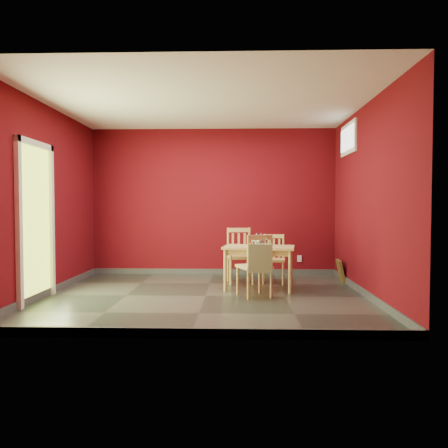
{
  "coord_description": "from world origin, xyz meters",
  "views": [
    {
      "loc": [
        0.46,
        -6.1,
        1.26
      ],
      "look_at": [
        0.25,
        0.45,
        1.0
      ],
      "focal_mm": 35.0,
      "sensor_mm": 36.0,
      "label": 1
    }
  ],
  "objects_px": {
    "chair_far_left": "(240,255)",
    "tote_bag": "(260,258)",
    "dining_table": "(259,251)",
    "cat": "(258,239)",
    "chair_near": "(255,265)",
    "chair_far_right": "(274,258)",
    "picture_frame": "(341,271)"
  },
  "relations": [
    {
      "from": "chair_far_left",
      "to": "chair_far_right",
      "type": "bearing_deg",
      "value": 2.86
    },
    {
      "from": "cat",
      "to": "dining_table",
      "type": "bearing_deg",
      "value": 61.55
    },
    {
      "from": "chair_near",
      "to": "cat",
      "type": "xyz_separation_m",
      "value": [
        0.06,
        0.51,
        0.32
      ]
    },
    {
      "from": "chair_far_right",
      "to": "cat",
      "type": "relative_size",
      "value": 1.83
    },
    {
      "from": "dining_table",
      "to": "cat",
      "type": "distance_m",
      "value": 0.2
    },
    {
      "from": "dining_table",
      "to": "chair_near",
      "type": "height_order",
      "value": "chair_near"
    },
    {
      "from": "tote_bag",
      "to": "cat",
      "type": "height_order",
      "value": "cat"
    },
    {
      "from": "tote_bag",
      "to": "chair_far_left",
      "type": "bearing_deg",
      "value": 101.27
    },
    {
      "from": "dining_table",
      "to": "cat",
      "type": "height_order",
      "value": "cat"
    },
    {
      "from": "chair_near",
      "to": "picture_frame",
      "type": "relative_size",
      "value": 2.37
    },
    {
      "from": "chair_far_right",
      "to": "cat",
      "type": "height_order",
      "value": "cat"
    },
    {
      "from": "chair_far_left",
      "to": "tote_bag",
      "type": "xyz_separation_m",
      "value": [
        0.27,
        -1.34,
        0.11
      ]
    },
    {
      "from": "chair_near",
      "to": "picture_frame",
      "type": "height_order",
      "value": "chair_near"
    },
    {
      "from": "chair_far_left",
      "to": "cat",
      "type": "bearing_deg",
      "value": -66.54
    },
    {
      "from": "cat",
      "to": "picture_frame",
      "type": "height_order",
      "value": "cat"
    },
    {
      "from": "tote_bag",
      "to": "chair_near",
      "type": "bearing_deg",
      "value": 105.27
    },
    {
      "from": "chair_far_right",
      "to": "chair_near",
      "type": "relative_size",
      "value": 0.91
    },
    {
      "from": "dining_table",
      "to": "chair_near",
      "type": "bearing_deg",
      "value": -97.58
    },
    {
      "from": "chair_far_right",
      "to": "cat",
      "type": "xyz_separation_m",
      "value": [
        -0.29,
        -0.66,
        0.36
      ]
    },
    {
      "from": "chair_near",
      "to": "tote_bag",
      "type": "distance_m",
      "value": 0.24
    },
    {
      "from": "chair_near",
      "to": "chair_far_right",
      "type": "bearing_deg",
      "value": 73.47
    },
    {
      "from": "dining_table",
      "to": "tote_bag",
      "type": "height_order",
      "value": "tote_bag"
    },
    {
      "from": "chair_far_left",
      "to": "tote_bag",
      "type": "relative_size",
      "value": 2.01
    },
    {
      "from": "chair_far_left",
      "to": "tote_bag",
      "type": "bearing_deg",
      "value": -78.73
    },
    {
      "from": "cat",
      "to": "picture_frame",
      "type": "bearing_deg",
      "value": 14.8
    },
    {
      "from": "cat",
      "to": "chair_far_left",
      "type": "bearing_deg",
      "value": 99.33
    },
    {
      "from": "chair_far_left",
      "to": "tote_bag",
      "type": "height_order",
      "value": "chair_far_left"
    },
    {
      "from": "cat",
      "to": "picture_frame",
      "type": "distance_m",
      "value": 1.73
    },
    {
      "from": "picture_frame",
      "to": "chair_far_left",
      "type": "bearing_deg",
      "value": -174.76
    },
    {
      "from": "cat",
      "to": "picture_frame",
      "type": "xyz_separation_m",
      "value": [
        1.42,
        0.79,
        -0.59
      ]
    },
    {
      "from": "dining_table",
      "to": "chair_far_right",
      "type": "distance_m",
      "value": 0.68
    },
    {
      "from": "dining_table",
      "to": "picture_frame",
      "type": "bearing_deg",
      "value": 27.47
    }
  ]
}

